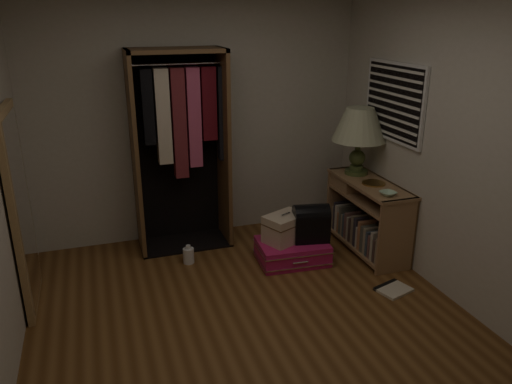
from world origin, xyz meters
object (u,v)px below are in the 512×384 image
pink_suitcase (292,251)px  table_lamp (359,126)px  floor_mirror (21,211)px  open_wardrobe (181,134)px  train_case (285,228)px  console_bookshelf (365,213)px  black_bag (311,222)px  white_jug (189,255)px

pink_suitcase → table_lamp: bearing=23.6°
table_lamp → floor_mirror: bearing=-174.8°
open_wardrobe → floor_mirror: 1.70m
train_case → table_lamp: size_ratio=0.65×
console_bookshelf → table_lamp: 0.91m
floor_mirror → black_bag: (2.59, -0.02, -0.44)m
open_wardrobe → white_jug: bearing=-97.9°
floor_mirror → pink_suitcase: size_ratio=2.33×
pink_suitcase → black_bag: 0.35m
open_wardrobe → pink_suitcase: open_wardrobe is taller
console_bookshelf → table_lamp: (0.01, 0.25, 0.88)m
train_case → table_lamp: table_lamp is taller
open_wardrobe → table_lamp: (1.77, -0.48, 0.06)m
pink_suitcase → table_lamp: size_ratio=0.98×
floor_mirror → table_lamp: 3.28m
open_wardrobe → train_case: bearing=-40.0°
table_lamp → white_jug: (-1.84, -0.01, -1.18)m
floor_mirror → console_bookshelf: bearing=0.9°
console_bookshelf → table_lamp: table_lamp is taller
open_wardrobe → white_jug: (-0.07, -0.49, -1.12)m
train_case → open_wardrobe: bearing=115.7°
white_jug → train_case: bearing=-14.4°
pink_suitcase → white_jug: 1.04m
black_bag → table_lamp: size_ratio=0.52×
open_wardrobe → train_case: (0.87, -0.73, -0.85)m
console_bookshelf → white_jug: size_ratio=5.83×
table_lamp → open_wardrobe: bearing=165.0°
console_bookshelf → train_case: 0.90m
console_bookshelf → pink_suitcase: bearing=-176.3°
floor_mirror → black_bag: floor_mirror is taller
table_lamp → train_case: bearing=-164.4°
open_wardrobe → white_jug: size_ratio=10.67×
open_wardrobe → train_case: size_ratio=4.19×
pink_suitcase → white_jug: size_ratio=3.79×
train_case → black_bag: black_bag is taller
console_bookshelf → white_jug: (-1.83, 0.23, -0.31)m
floor_mirror → pink_suitcase: 2.51m
black_bag → floor_mirror: bearing=-170.0°
pink_suitcase → white_jug: (-1.00, 0.29, -0.02)m
floor_mirror → white_jug: size_ratio=8.85×
console_bookshelf → black_bag: bearing=-173.6°
floor_mirror → train_case: floor_mirror is taller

